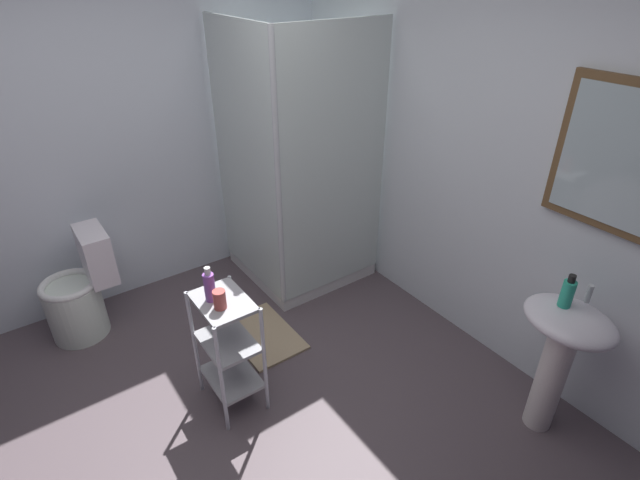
# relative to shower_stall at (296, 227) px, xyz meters

# --- Properties ---
(ground_plane) EXTENTS (4.20, 4.20, 0.02)m
(ground_plane) POSITION_rel_shower_stall_xyz_m (1.20, -1.22, -0.47)
(ground_plane) COLOR #56494F
(wall_back) EXTENTS (4.20, 0.14, 2.50)m
(wall_back) POSITION_rel_shower_stall_xyz_m (1.21, 0.63, 0.79)
(wall_back) COLOR white
(wall_back) RESTS_ON ground_plane
(wall_left) EXTENTS (0.10, 4.20, 2.50)m
(wall_left) POSITION_rel_shower_stall_xyz_m (-0.65, -1.22, 0.79)
(wall_left) COLOR white
(wall_left) RESTS_ON ground_plane
(shower_stall) EXTENTS (0.92, 0.92, 2.00)m
(shower_stall) POSITION_rel_shower_stall_xyz_m (0.00, 0.00, 0.00)
(shower_stall) COLOR white
(shower_stall) RESTS_ON ground_plane
(pedestal_sink) EXTENTS (0.46, 0.37, 0.81)m
(pedestal_sink) POSITION_rel_shower_stall_xyz_m (2.05, 0.30, 0.12)
(pedestal_sink) COLOR white
(pedestal_sink) RESTS_ON ground_plane
(sink_faucet) EXTENTS (0.03, 0.03, 0.10)m
(sink_faucet) POSITION_rel_shower_stall_xyz_m (2.05, 0.42, 0.40)
(sink_faucet) COLOR silver
(sink_faucet) RESTS_ON pedestal_sink
(toilet) EXTENTS (0.37, 0.49, 0.76)m
(toilet) POSITION_rel_shower_stall_xyz_m (-0.28, -1.59, -0.15)
(toilet) COLOR white
(toilet) RESTS_ON ground_plane
(storage_cart) EXTENTS (0.38, 0.28, 0.74)m
(storage_cart) POSITION_rel_shower_stall_xyz_m (0.88, -1.04, -0.03)
(storage_cart) COLOR silver
(storage_cart) RESTS_ON ground_plane
(hand_soap_bottle) EXTENTS (0.06, 0.06, 0.18)m
(hand_soap_bottle) POSITION_rel_shower_stall_xyz_m (2.00, 0.30, 0.43)
(hand_soap_bottle) COLOR #2DBC99
(hand_soap_bottle) RESTS_ON pedestal_sink
(conditioner_bottle_purple) EXTENTS (0.06, 0.06, 0.20)m
(conditioner_bottle_purple) POSITION_rel_shower_stall_xyz_m (0.84, -1.08, 0.36)
(conditioner_bottle_purple) COLOR purple
(conditioner_bottle_purple) RESTS_ON storage_cart
(rinse_cup) EXTENTS (0.07, 0.07, 0.11)m
(rinse_cup) POSITION_rel_shower_stall_xyz_m (0.93, -1.07, 0.33)
(rinse_cup) COLOR #B24742
(rinse_cup) RESTS_ON storage_cart
(bath_mat) EXTENTS (0.60, 0.40, 0.02)m
(bath_mat) POSITION_rel_shower_stall_xyz_m (0.50, -0.62, -0.45)
(bath_mat) COLOR tan
(bath_mat) RESTS_ON ground_plane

